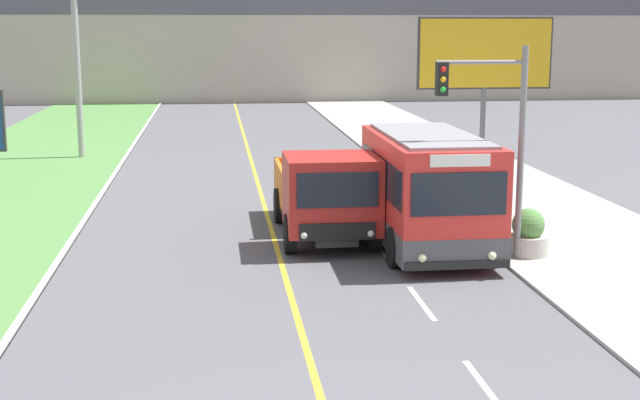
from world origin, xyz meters
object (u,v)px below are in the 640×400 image
object	(u,v)px
dump_truck	(327,197)
traffic_light_mast	(495,126)
city_bus	(428,192)
billboard_large	(485,56)
planter_round_second	(489,204)
planter_round_third	(451,182)
planter_round_near	(528,235)
utility_pole_far	(76,51)

from	to	relation	value
dump_truck	traffic_light_mast	world-z (taller)	traffic_light_mast
city_bus	billboard_large	bearing A→B (deg)	68.33
planter_round_second	city_bus	bearing A→B (deg)	-133.08
billboard_large	planter_round_second	bearing A→B (deg)	-106.10
traffic_light_mast	planter_round_third	distance (m)	8.54
dump_truck	planter_round_near	bearing A→B (deg)	-24.92
city_bus	traffic_light_mast	size ratio (longest dim) A/B	1.12
planter_round_near	utility_pole_far	bearing A→B (deg)	125.57
dump_truck	planter_round_third	xyz separation A→B (m)	(4.95, 5.41, -0.64)
dump_truck	planter_round_third	size ratio (longest dim) A/B	5.24
utility_pole_far	city_bus	bearing A→B (deg)	-57.79
planter_round_near	planter_round_third	size ratio (longest dim) A/B	0.96
planter_round_near	planter_round_third	bearing A→B (deg)	89.52
dump_truck	planter_round_third	bearing A→B (deg)	47.53
billboard_large	planter_round_third	size ratio (longest dim) A/B	4.97
city_bus	dump_truck	bearing A→B (deg)	155.71
utility_pole_far	planter_round_second	bearing A→B (deg)	-47.92
planter_round_second	planter_round_third	distance (m)	3.84
planter_round_near	planter_round_second	bearing A→B (deg)	87.39
dump_truck	traffic_light_mast	size ratio (longest dim) A/B	1.22
utility_pole_far	traffic_light_mast	distance (m)	23.52
dump_truck	planter_round_third	distance (m)	7.36
traffic_light_mast	planter_round_second	distance (m)	5.16
planter_round_second	planter_round_third	size ratio (longest dim) A/B	0.99
city_bus	planter_round_third	world-z (taller)	city_bus
billboard_large	planter_round_third	bearing A→B (deg)	-112.59
utility_pole_far	planter_round_near	xyz separation A→B (m)	(13.87, -19.40, -4.14)
dump_truck	planter_round_second	size ratio (longest dim) A/B	5.28
billboard_large	traffic_light_mast	bearing A→B (deg)	-106.24
utility_pole_far	planter_round_second	size ratio (longest dim) A/B	7.55
billboard_large	planter_round_second	size ratio (longest dim) A/B	5.01
dump_truck	planter_round_second	xyz separation A→B (m)	(5.07, 1.57, -0.65)
planter_round_third	city_bus	bearing A→B (deg)	-110.30
billboard_large	city_bus	bearing A→B (deg)	-111.67
utility_pole_far	planter_round_near	bearing A→B (deg)	-54.43
traffic_light_mast	planter_round_second	world-z (taller)	traffic_light_mast
traffic_light_mast	planter_round_near	distance (m)	3.05
planter_round_third	billboard_large	bearing A→B (deg)	67.41
city_bus	planter_round_third	distance (m)	7.05
utility_pole_far	billboard_large	xyz separation A→B (m)	(17.92, -2.14, -0.22)
planter_round_third	traffic_light_mast	bearing A→B (deg)	-98.05
planter_round_near	dump_truck	bearing A→B (deg)	155.08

